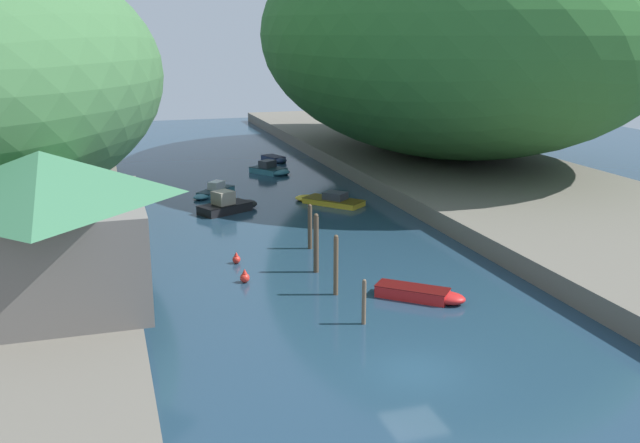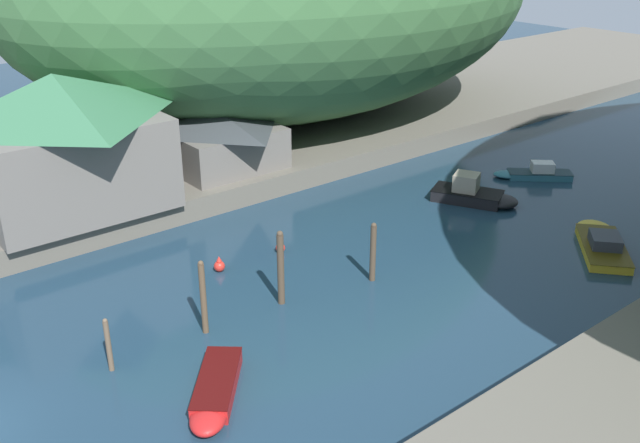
{
  "view_description": "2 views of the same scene",
  "coord_description": "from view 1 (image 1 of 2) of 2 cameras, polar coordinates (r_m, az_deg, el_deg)",
  "views": [
    {
      "loc": [
        -12.13,
        -25.43,
        14.08
      ],
      "look_at": [
        0.29,
        14.96,
        2.84
      ],
      "focal_mm": 40.0,
      "sensor_mm": 36.0,
      "label": 1
    },
    {
      "loc": [
        23.07,
        -2.84,
        16.85
      ],
      "look_at": [
        -1.53,
        17.1,
        2.79
      ],
      "focal_mm": 40.0,
      "sensor_mm": 36.0,
      "label": 2
    }
  ],
  "objects": [
    {
      "name": "right_bank",
      "position": [
        66.46,
        14.24,
        2.81
      ],
      "size": [
        22.0,
        120.0,
        1.38
      ],
      "color": "#666056",
      "rests_on": "ground"
    },
    {
      "name": "boat_open_rowboat",
      "position": [
        64.37,
        -8.57,
        2.4
      ],
      "size": [
        4.53,
        4.75,
        1.13
      ],
      "rotation": [
        0.0,
        0.0,
        2.4
      ],
      "color": "teal",
      "rests_on": "water_surface"
    },
    {
      "name": "hillside_right",
      "position": [
        77.67,
        10.21,
        14.5
      ],
      "size": [
        38.17,
        53.44,
        24.96
      ],
      "color": "#2D662D",
      "rests_on": "right_bank"
    },
    {
      "name": "mooring_post_middle",
      "position": [
        42.77,
        -0.32,
        -1.72
      ],
      "size": [
        0.32,
        0.32,
        3.67
      ],
      "color": "#4C3D2D",
      "rests_on": "water_surface"
    },
    {
      "name": "water_surface",
      "position": [
        58.47,
        -4.61,
        0.91
      ],
      "size": [
        130.0,
        130.0,
        0.0
      ],
      "primitive_type": "plane",
      "color": "#1E384C",
      "rests_on": "ground"
    },
    {
      "name": "boathouse_shed",
      "position": [
        46.63,
        -21.02,
        0.53
      ],
      "size": [
        8.3,
        7.21,
        3.74
      ],
      "color": "slate",
      "rests_on": "left_bank"
    },
    {
      "name": "person_on_quay",
      "position": [
        48.7,
        -17.98,
        0.22
      ],
      "size": [
        0.35,
        0.43,
        1.69
      ],
      "rotation": [
        0.0,
        0.0,
        1.19
      ],
      "color": "#282D3D",
      "rests_on": "left_bank"
    },
    {
      "name": "mooring_post_nearest",
      "position": [
        35.52,
        3.54,
        -6.42
      ],
      "size": [
        0.21,
        0.21,
        2.36
      ],
      "color": "brown",
      "rests_on": "water_surface"
    },
    {
      "name": "boat_far_upstream",
      "position": [
        58.19,
        -7.25,
        1.31
      ],
      "size": [
        5.55,
        4.16,
        1.79
      ],
      "rotation": [
        0.0,
        0.0,
        5.19
      ],
      "color": "black",
      "rests_on": "water_surface"
    },
    {
      "name": "channel_buoy_far",
      "position": [
        45.14,
        -6.71,
        -2.99
      ],
      "size": [
        0.51,
        0.51,
        0.76
      ],
      "color": "red",
      "rests_on": "water_surface"
    },
    {
      "name": "boat_navy_launch",
      "position": [
        60.44,
        0.61,
        1.75
      ],
      "size": [
        5.69,
        6.14,
        1.09
      ],
      "rotation": [
        0.0,
        0.0,
        0.71
      ],
      "color": "gold",
      "rests_on": "water_surface"
    },
    {
      "name": "mooring_post_fourth",
      "position": [
        47.53,
        -0.81,
        -0.39
      ],
      "size": [
        0.29,
        0.29,
        3.08
      ],
      "color": "#4C3D2D",
      "rests_on": "water_surface"
    },
    {
      "name": "boat_near_quay",
      "position": [
        80.45,
        -3.59,
        5.0
      ],
      "size": [
        2.64,
        3.81,
        0.61
      ],
      "rotation": [
        0.0,
        0.0,
        3.49
      ],
      "color": "navy",
      "rests_on": "water_surface"
    },
    {
      "name": "channel_buoy_near",
      "position": [
        41.69,
        -6.04,
        -4.45
      ],
      "size": [
        0.56,
        0.56,
        0.84
      ],
      "color": "red",
      "rests_on": "water_surface"
    },
    {
      "name": "boat_far_right_bank",
      "position": [
        39.26,
        8.25,
        -5.77
      ],
      "size": [
        4.61,
        4.24,
        0.66
      ],
      "rotation": [
        0.0,
        0.0,
        4.0
      ],
      "color": "red",
      "rests_on": "water_surface"
    },
    {
      "name": "mooring_post_second",
      "position": [
        39.14,
        1.28,
        -3.49
      ],
      "size": [
        0.27,
        0.27,
        3.45
      ],
      "color": "brown",
      "rests_on": "water_surface"
    },
    {
      "name": "waterfront_building",
      "position": [
        36.37,
        -21.06,
        -0.25
      ],
      "size": [
        9.69,
        10.56,
        7.38
      ],
      "color": "slate",
      "rests_on": "left_bank"
    },
    {
      "name": "boat_white_cruiser",
      "position": [
        73.6,
        -3.92,
        4.16
      ],
      "size": [
        4.19,
        4.77,
        1.32
      ],
      "rotation": [
        0.0,
        0.0,
        3.74
      ],
      "color": "teal",
      "rests_on": "water_surface"
    }
  ]
}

